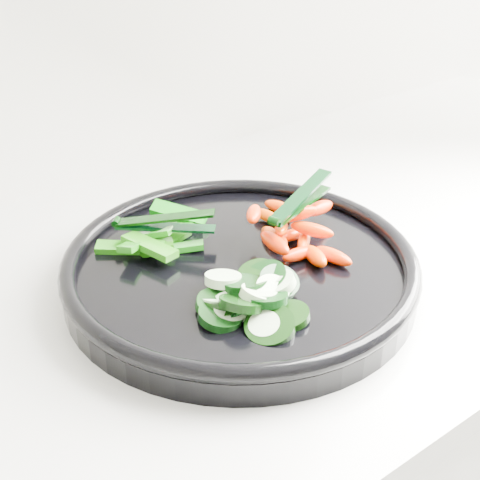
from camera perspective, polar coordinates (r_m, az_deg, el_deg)
veggie_tray at (r=0.71m, az=0.00°, el=-2.43°), size 0.38×0.38×0.04m
cucumber_pile at (r=0.64m, az=0.53°, el=-5.05°), size 0.13×0.13×0.04m
carrot_pile at (r=0.74m, az=4.55°, el=0.95°), size 0.13×0.17×0.05m
pepper_pile at (r=0.74m, az=-7.07°, el=0.23°), size 0.14×0.11×0.03m
tong_carrot at (r=0.73m, az=5.08°, el=3.30°), size 0.11×0.05×0.02m
tong_pepper at (r=0.74m, az=-6.68°, el=1.48°), size 0.09×0.09×0.02m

